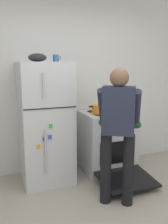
% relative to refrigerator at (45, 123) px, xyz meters
% --- Properties ---
extents(kitchen_wall_back, '(6.00, 0.10, 2.70)m').
position_rel_refrigerator_xyz_m(kitchen_wall_back, '(0.39, 0.38, 0.52)').
color(kitchen_wall_back, silver).
rests_on(kitchen_wall_back, ground).
extents(refrigerator, '(0.68, 0.72, 1.67)m').
position_rel_refrigerator_xyz_m(refrigerator, '(0.00, 0.00, 0.00)').
color(refrigerator, silver).
rests_on(refrigerator, ground).
extents(stove_range, '(0.76, 1.22, 0.92)m').
position_rel_refrigerator_xyz_m(stove_range, '(0.96, -0.02, -0.38)').
color(stove_range, silver).
rests_on(stove_range, ground).
extents(person_cook, '(0.63, 0.66, 1.60)m').
position_rel_refrigerator_xyz_m(person_cook, '(0.65, -0.89, 0.12)').
color(person_cook, black).
rests_on(person_cook, ground).
extents(red_pot, '(0.33, 0.23, 0.13)m').
position_rel_refrigerator_xyz_m(red_pot, '(0.80, -0.05, 0.15)').
color(red_pot, orange).
rests_on(red_pot, stove_range).
extents(coffee_mug, '(0.11, 0.08, 0.10)m').
position_rel_refrigerator_xyz_m(coffee_mug, '(0.18, 0.05, 0.88)').
color(coffee_mug, '#2D6093').
rests_on(coffee_mug, refrigerator).
extents(mixing_bowl, '(0.24, 0.24, 0.11)m').
position_rel_refrigerator_xyz_m(mixing_bowl, '(-0.08, 0.00, 0.89)').
color(mixing_bowl, black).
rests_on(mixing_bowl, refrigerator).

